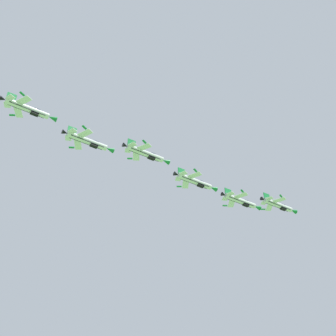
{
  "coord_description": "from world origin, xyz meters",
  "views": [
    {
      "loc": [
        -3.13,
        -1.66,
        1.82
      ],
      "look_at": [
        3.73,
        108.89,
        93.68
      ],
      "focal_mm": 49.71,
      "sensor_mm": 36.0,
      "label": 1
    }
  ],
  "objects_px": {
    "fighter_jet_right_wing": "(195,182)",
    "fighter_jet_left_outer": "(146,154)",
    "fighter_jet_lead": "(279,205)",
    "fighter_jet_right_outer": "(88,141)",
    "fighter_jet_trail_slot": "(28,109)",
    "fighter_jet_left_wing": "(241,201)"
  },
  "relations": [
    {
      "from": "fighter_jet_right_outer",
      "to": "fighter_jet_trail_slot",
      "type": "relative_size",
      "value": 1.0
    },
    {
      "from": "fighter_jet_lead",
      "to": "fighter_jet_trail_slot",
      "type": "xyz_separation_m",
      "value": [
        -79.64,
        -41.17,
        -0.22
      ]
    },
    {
      "from": "fighter_jet_left_wing",
      "to": "fighter_jet_trail_slot",
      "type": "distance_m",
      "value": 73.31
    },
    {
      "from": "fighter_jet_lead",
      "to": "fighter_jet_right_outer",
      "type": "relative_size",
      "value": 1.0
    },
    {
      "from": "fighter_jet_lead",
      "to": "fighter_jet_trail_slot",
      "type": "height_order",
      "value": "fighter_jet_lead"
    },
    {
      "from": "fighter_jet_right_wing",
      "to": "fighter_jet_trail_slot",
      "type": "relative_size",
      "value": 1.0
    },
    {
      "from": "fighter_jet_left_wing",
      "to": "fighter_jet_right_wing",
      "type": "bearing_deg",
      "value": -86.41
    },
    {
      "from": "fighter_jet_right_wing",
      "to": "fighter_jet_left_outer",
      "type": "relative_size",
      "value": 1.0
    },
    {
      "from": "fighter_jet_lead",
      "to": "fighter_jet_right_outer",
      "type": "xyz_separation_m",
      "value": [
        -63.76,
        -32.03,
        -2.91
      ]
    },
    {
      "from": "fighter_jet_lead",
      "to": "fighter_jet_left_outer",
      "type": "xyz_separation_m",
      "value": [
        -47.02,
        -25.34,
        -0.83
      ]
    },
    {
      "from": "fighter_jet_left_wing",
      "to": "fighter_jet_right_outer",
      "type": "distance_m",
      "value": 54.93
    },
    {
      "from": "fighter_jet_left_outer",
      "to": "fighter_jet_right_outer",
      "type": "xyz_separation_m",
      "value": [
        -16.74,
        -6.69,
        -2.08
      ]
    },
    {
      "from": "fighter_jet_left_wing",
      "to": "fighter_jet_trail_slot",
      "type": "relative_size",
      "value": 1.0
    },
    {
      "from": "fighter_jet_left_outer",
      "to": "fighter_jet_trail_slot",
      "type": "xyz_separation_m",
      "value": [
        -32.62,
        -15.83,
        0.62
      ]
    },
    {
      "from": "fighter_jet_right_outer",
      "to": "fighter_jet_lead",
      "type": "bearing_deg",
      "value": 89.46
    },
    {
      "from": "fighter_jet_lead",
      "to": "fighter_jet_right_wing",
      "type": "bearing_deg",
      "value": -89.32
    },
    {
      "from": "fighter_jet_lead",
      "to": "fighter_jet_right_outer",
      "type": "height_order",
      "value": "fighter_jet_lead"
    },
    {
      "from": "fighter_jet_left_wing",
      "to": "fighter_jet_right_outer",
      "type": "bearing_deg",
      "value": -89.9
    },
    {
      "from": "fighter_jet_left_outer",
      "to": "fighter_jet_trail_slot",
      "type": "distance_m",
      "value": 36.26
    },
    {
      "from": "fighter_jet_right_wing",
      "to": "fighter_jet_left_outer",
      "type": "height_order",
      "value": "fighter_jet_left_outer"
    },
    {
      "from": "fighter_jet_left_wing",
      "to": "fighter_jet_left_outer",
      "type": "xyz_separation_m",
      "value": [
        -32.05,
        -18.51,
        2.96
      ]
    },
    {
      "from": "fighter_jet_left_wing",
      "to": "fighter_jet_left_outer",
      "type": "bearing_deg",
      "value": -87.21
    }
  ]
}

